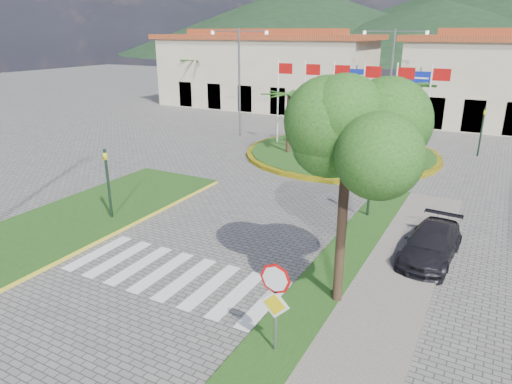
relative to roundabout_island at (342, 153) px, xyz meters
The scene contains 22 objects.
ground 22.00m from the roundabout_island, 90.01° to the right, with size 160.00×160.00×0.00m, color #62605D.
sidewalk_right 20.88m from the roundabout_island, 73.31° to the right, with size 4.00×28.00×0.15m, color gray.
verge_right 20.57m from the roundabout_island, 76.52° to the right, with size 1.60×28.00×0.18m, color #204413.
median_left 17.27m from the roundabout_island, 112.12° to the right, with size 5.00×14.00×0.18m, color #204413.
crosswalk 18.00m from the roundabout_island, 90.02° to the right, with size 8.00×3.00×0.01m, color silver.
roundabout_island is the anchor object (origin of this frame).
stop_sign 20.69m from the roundabout_island, 76.27° to the right, with size 0.80×0.11×2.65m.
deciduous_tree 18.55m from the roundabout_island, 72.09° to the right, with size 3.60×3.60×6.80m.
traffic_light_left 16.45m from the roundabout_island, 108.56° to the right, with size 0.15×0.18×3.20m.
traffic_light_right 11.11m from the roundabout_island, 65.79° to the right, with size 0.15×0.18×3.20m.
traffic_light_far 9.11m from the roundabout_island, 26.58° to the left, with size 0.18×0.15×3.20m.
direction_sign_west 9.78m from the roundabout_island, 102.60° to the left, with size 1.60×0.14×5.20m.
direction_sign_east 10.03m from the roundabout_island, 71.53° to the left, with size 1.60×0.14×5.20m.
street_lamp_centre 9.15m from the roundabout_island, 82.91° to the left, with size 4.80×0.16×8.00m.
street_lamp_west 10.19m from the roundabout_island, 167.48° to the left, with size 4.80×0.16×8.00m.
building_left 21.59m from the roundabout_island, 131.20° to the left, with size 23.32×9.54×8.05m.
hill_far_west 130.64m from the roundabout_island, 114.99° to the left, with size 140.00×140.00×22.00m, color black.
hill_near_back 108.74m from the roundabout_island, 95.29° to the left, with size 110.00×110.00×16.00m, color black.
white_van 18.43m from the roundabout_island, 132.76° to the left, with size 1.92×4.17×1.16m, color silver.
car_dark_a 13.27m from the roundabout_island, 101.78° to the left, with size 1.54×3.83×1.31m, color black.
car_dark_b 13.65m from the roundabout_island, 81.59° to the left, with size 1.32×3.77×1.24m, color black.
car_side_right 14.72m from the roundabout_island, 59.39° to the right, with size 1.68×4.13×1.20m, color black.
Camera 1 is at (9.01, -6.62, 7.78)m, focal length 32.00 mm.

